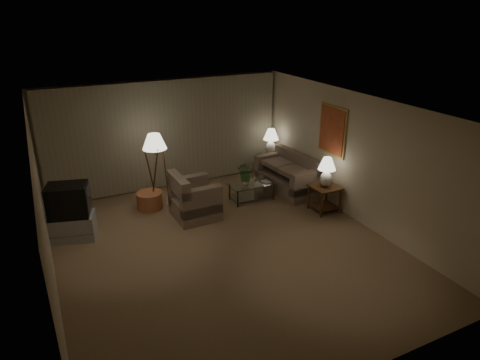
# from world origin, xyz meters

# --- Properties ---
(ground) EXTENTS (7.00, 7.00, 0.00)m
(ground) POSITION_xyz_m (0.00, 0.00, 0.00)
(ground) COLOR #906A4F
(ground) RESTS_ON ground
(room_shell) EXTENTS (6.04, 7.02, 2.72)m
(room_shell) POSITION_xyz_m (0.02, 1.51, 1.75)
(room_shell) COLOR beige
(room_shell) RESTS_ON ground
(sofa) EXTENTS (1.81, 1.13, 0.74)m
(sofa) POSITION_xyz_m (2.50, 1.83, 0.37)
(sofa) COLOR #846F5E
(sofa) RESTS_ON ground
(armchair) EXTENTS (0.99, 0.94, 0.80)m
(armchair) POSITION_xyz_m (-0.04, 1.49, 0.40)
(armchair) COLOR #846F5E
(armchair) RESTS_ON ground
(side_table_near) EXTENTS (0.59, 0.59, 0.60)m
(side_table_near) POSITION_xyz_m (2.65, 0.48, 0.42)
(side_table_near) COLOR #3D2510
(side_table_near) RESTS_ON ground
(side_table_far) EXTENTS (0.49, 0.41, 0.60)m
(side_table_far) POSITION_xyz_m (2.65, 2.90, 0.40)
(side_table_far) COLOR #3D2510
(side_table_far) RESTS_ON ground
(table_lamp_near) EXTENTS (0.39, 0.39, 0.67)m
(table_lamp_near) POSITION_xyz_m (2.65, 0.48, 1.00)
(table_lamp_near) COLOR white
(table_lamp_near) RESTS_ON side_table_near
(table_lamp_far) EXTENTS (0.41, 0.41, 0.70)m
(table_lamp_far) POSITION_xyz_m (2.65, 2.90, 1.01)
(table_lamp_far) COLOR white
(table_lamp_far) RESTS_ON side_table_far
(coffee_table) EXTENTS (1.08, 0.59, 0.41)m
(coffee_table) POSITION_xyz_m (1.47, 1.73, 0.28)
(coffee_table) COLOR silver
(coffee_table) RESTS_ON ground
(tv_cabinet) EXTENTS (1.13, 0.97, 0.50)m
(tv_cabinet) POSITION_xyz_m (-2.55, 1.69, 0.25)
(tv_cabinet) COLOR #B0B0B3
(tv_cabinet) RESTS_ON ground
(crt_tv) EXTENTS (1.02, 0.92, 0.64)m
(crt_tv) POSITION_xyz_m (-2.55, 1.69, 0.82)
(crt_tv) COLOR black
(crt_tv) RESTS_ON tv_cabinet
(floor_lamp) EXTENTS (0.54, 0.54, 1.67)m
(floor_lamp) POSITION_xyz_m (-0.57, 2.54, 0.87)
(floor_lamp) COLOR #3D2510
(floor_lamp) RESTS_ON ground
(ottoman) EXTENTS (0.75, 0.75, 0.39)m
(ottoman) POSITION_xyz_m (-0.83, 2.34, 0.19)
(ottoman) COLOR #AB663A
(ottoman) RESTS_ON ground
(vase) EXTENTS (0.17, 0.17, 0.15)m
(vase) POSITION_xyz_m (1.32, 1.73, 0.49)
(vase) COLOR white
(vase) RESTS_ON coffee_table
(flowers) EXTENTS (0.53, 0.49, 0.49)m
(flowers) POSITION_xyz_m (1.32, 1.73, 0.80)
(flowers) COLOR #436D30
(flowers) RESTS_ON vase
(book) EXTENTS (0.21, 0.26, 0.02)m
(book) POSITION_xyz_m (1.72, 1.63, 0.42)
(book) COLOR olive
(book) RESTS_ON coffee_table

